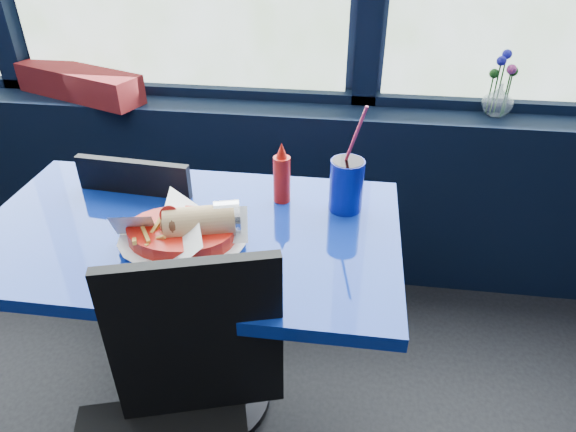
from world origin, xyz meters
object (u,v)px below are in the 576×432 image
object	(u,v)px
soda_cup	(347,184)
flower_vase	(499,96)
near_table	(194,278)
chair_near_back	(157,238)
ketchup_bottle	(282,176)
chair_near_front	(176,426)
planter_box	(79,83)
food_basket	(184,232)

from	to	relation	value
soda_cup	flower_vase	bearing A→B (deg)	51.58
near_table	chair_near_back	distance (m)	0.37
ketchup_bottle	chair_near_front	bearing A→B (deg)	-102.69
planter_box	chair_near_front	bearing A→B (deg)	-36.94
chair_near_back	soda_cup	bearing A→B (deg)	174.50
chair_near_front	ketchup_bottle	bearing A→B (deg)	60.73
planter_box	ketchup_bottle	size ratio (longest dim) A/B	3.12
ketchup_bottle	soda_cup	bearing A→B (deg)	-6.35
chair_near_front	chair_near_back	xyz separation A→B (m)	(-0.33, 0.76, -0.03)
chair_near_front	ketchup_bottle	size ratio (longest dim) A/B	4.74
food_basket	near_table	bearing A→B (deg)	111.38
chair_near_back	planter_box	distance (m)	0.84
near_table	chair_near_back	world-z (taller)	chair_near_back
chair_near_front	planter_box	distance (m)	1.60
near_table	chair_near_front	xyz separation A→B (m)	(0.09, -0.47, -0.04)
chair_near_back	ketchup_bottle	distance (m)	0.59
flower_vase	food_basket	xyz separation A→B (m)	(-0.99, -0.96, -0.09)
near_table	chair_near_back	bearing A→B (deg)	129.07
soda_cup	chair_near_back	bearing A→B (deg)	170.23
chair_near_front	near_table	bearing A→B (deg)	84.64
planter_box	food_basket	distance (m)	1.19
near_table	soda_cup	world-z (taller)	soda_cup
planter_box	food_basket	bearing A→B (deg)	-29.92
chair_near_back	soda_cup	size ratio (longest dim) A/B	2.56
chair_near_back	planter_box	world-z (taller)	planter_box
ketchup_bottle	soda_cup	size ratio (longest dim) A/B	0.58
near_table	soda_cup	size ratio (longest dim) A/B	3.56
chair_near_back	ketchup_bottle	size ratio (longest dim) A/B	4.43
chair_near_front	chair_near_back	size ratio (longest dim) A/B	1.07
planter_box	soda_cup	world-z (taller)	soda_cup
chair_near_back	ketchup_bottle	bearing A→B (deg)	173.11
near_table	ketchup_bottle	world-z (taller)	ketchup_bottle
ketchup_bottle	soda_cup	xyz separation A→B (m)	(0.20, -0.02, -0.00)
chair_near_front	flower_vase	world-z (taller)	flower_vase
near_table	flower_vase	bearing A→B (deg)	41.27
food_basket	ketchup_bottle	world-z (taller)	ketchup_bottle
near_table	flower_vase	size ratio (longest dim) A/B	4.75
chair_near_front	ketchup_bottle	distance (m)	0.75
near_table	flower_vase	distance (m)	1.37
food_basket	soda_cup	distance (m)	0.49
flower_vase	chair_near_front	bearing A→B (deg)	-123.88
near_table	soda_cup	bearing A→B (deg)	21.06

